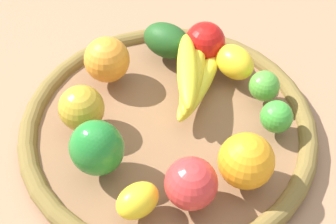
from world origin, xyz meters
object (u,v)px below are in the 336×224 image
Objects in this scene: avocado at (167,40)px; lemon_0 at (138,201)px; banana_bunch at (193,77)px; lemon_1 at (235,62)px; orange_1 at (107,60)px; apple_1 at (191,183)px; orange_0 at (246,161)px; lime_1 at (277,117)px; lime_0 at (264,86)px; apple_0 at (205,42)px; bell_pepper at (97,148)px; apple_2 at (81,108)px.

lemon_0 is at bearing 60.11° from avocado.
banana_bunch is 0.08m from lemon_1.
orange_1 reaches higher than avocado.
apple_1 is 0.92× the size of orange_0.
lime_1 is 0.30× the size of banana_bunch.
lime_0 is 0.71× the size of apple_0.
orange_1 is 0.30m from orange_0.
lime_0 is 0.29m from bell_pepper.
lemon_1 is (0.00, -0.13, 0.00)m from lime_1.
banana_bunch is 2.32× the size of lemon_1.
apple_2 is at bearing 15.00° from apple_0.
apple_2 is 0.89× the size of orange_0.
banana_bunch is 2.13× the size of orange_0.
apple_0 is at bearing -165.00° from apple_2.
bell_pepper is at bearing 88.17° from apple_2.
orange_1 is at bearing -99.82° from lemon_0.
apple_2 is 0.25m from apple_0.
apple_2 reaches higher than lemon_0.
lemon_0 is at bearing 80.18° from orange_1.
lime_1 is at bearing 124.63° from banana_bunch.
apple_0 reaches higher than avocado.
apple_1 is at bearing 1.24° from orange_0.
lemon_1 is (-0.27, -0.01, -0.01)m from apple_2.
orange_1 is at bearing -33.48° from lime_0.
orange_1 is 1.04× the size of apple_1.
apple_2 is (0.19, -0.00, 0.00)m from banana_bunch.
lemon_0 is at bearing -3.33° from orange_0.
avocado is at bearing -151.55° from apple_2.
lemon_1 is at bearing -113.90° from orange_0.
lime_0 is at bearing 123.23° from avocado.
orange_0 is (-0.11, 0.27, 0.00)m from orange_1.
avocado is at bearing -31.86° from apple_0.
orange_0 reaches higher than avocado.
orange_1 is (0.22, -0.14, 0.01)m from lime_0.
apple_1 is 0.82× the size of bell_pepper.
apple_0 is (0.03, -0.19, 0.01)m from lime_1.
avocado is at bearing -90.34° from orange_0.
lemon_0 is at bearing 37.25° from lemon_1.
lime_0 is at bearing 150.32° from banana_bunch.
apple_2 is 0.09m from bell_pepper.
orange_1 is 1.08× the size of apple_0.
orange_1 reaches higher than lemon_1.
lime_1 is at bearing -167.59° from lemon_0.
lemon_1 reaches higher than lime_1.
apple_2 is 0.26m from orange_0.
avocado is (-0.16, -0.28, 0.01)m from lemon_0.
apple_2 and apple_0 have the same top height.
apple_2 is at bearing -0.63° from banana_bunch.
orange_0 is at bearing -3.74° from bell_pepper.
banana_bunch is 0.21m from bell_pepper.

